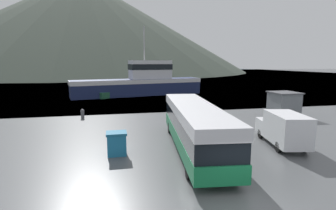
# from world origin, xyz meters

# --- Properties ---
(water_surface) EXTENTS (240.00, 240.00, 0.00)m
(water_surface) POSITION_xyz_m (0.00, 141.43, 0.00)
(water_surface) COLOR #475B6B
(water_surface) RESTS_ON ground
(hill_backdrop) EXTENTS (209.62, 209.62, 60.57)m
(hill_backdrop) POSITION_xyz_m (-22.81, 177.55, 30.28)
(hill_backdrop) COLOR #3D473D
(hill_backdrop) RESTS_ON ground
(tour_bus) EXTENTS (3.94, 12.83, 3.06)m
(tour_bus) POSITION_xyz_m (0.13, 7.82, 1.74)
(tour_bus) COLOR #146B3D
(tour_bus) RESTS_ON ground
(delivery_van) EXTENTS (2.93, 5.51, 2.40)m
(delivery_van) POSITION_xyz_m (6.51, 7.33, 1.27)
(delivery_van) COLOR silver
(delivery_van) RESTS_ON ground
(fishing_boat) EXTENTS (23.79, 9.00, 12.15)m
(fishing_boat) POSITION_xyz_m (-0.10, 38.62, 2.31)
(fishing_boat) COLOR #19234C
(fishing_boat) RESTS_ON water_surface
(storage_bin) EXTENTS (1.29, 1.08, 1.49)m
(storage_bin) POSITION_xyz_m (-5.00, 7.91, 0.76)
(storage_bin) COLOR teal
(storage_bin) RESTS_ON ground
(dock_kiosk) EXTENTS (2.77, 3.00, 2.63)m
(dock_kiosk) POSITION_xyz_m (13.38, 16.85, 1.33)
(dock_kiosk) COLOR slate
(dock_kiosk) RESTS_ON ground
(small_boat) EXTENTS (5.69, 6.81, 1.01)m
(small_boat) POSITION_xyz_m (-8.33, 37.84, 0.50)
(small_boat) COLOR #1E5138
(small_boat) RESTS_ON water_surface
(mooring_bollard) EXTENTS (0.40, 0.40, 0.97)m
(mooring_bollard) POSITION_xyz_m (-8.34, 20.05, 0.53)
(mooring_bollard) COLOR #4C4C51
(mooring_bollard) RESTS_ON ground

